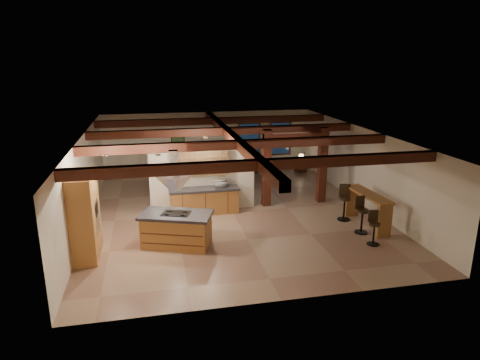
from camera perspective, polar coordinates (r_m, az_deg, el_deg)
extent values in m
plane|color=tan|center=(15.59, -1.01, -4.30)|extent=(12.00, 12.00, 0.00)
plane|color=silver|center=(20.91, -4.17, 5.09)|extent=(10.00, 0.00, 10.00)
plane|color=silver|center=(9.65, 5.80, -8.38)|extent=(10.00, 0.00, 10.00)
plane|color=silver|center=(15.06, -20.07, -0.24)|extent=(0.00, 12.00, 12.00)
plane|color=silver|center=(16.78, 15.98, 1.75)|extent=(0.00, 12.00, 12.00)
plane|color=#352311|center=(14.82, -1.07, 6.26)|extent=(12.00, 12.00, 0.00)
cube|color=#3C1C0F|center=(11.03, 2.87, 2.05)|extent=(10.00, 0.25, 0.28)
cube|color=#3C1C0F|center=(13.60, -0.02, 4.76)|extent=(10.00, 0.25, 0.28)
cube|color=#3C1C0F|center=(16.11, -1.94, 6.55)|extent=(10.00, 0.25, 0.28)
cube|color=#3C1C0F|center=(18.74, -3.40, 7.88)|extent=(10.00, 0.25, 0.28)
cube|color=#3C1C0F|center=(14.85, -1.06, 5.73)|extent=(0.28, 12.00, 0.28)
cube|color=#3C1C0F|center=(15.92, 3.57, 1.59)|extent=(0.30, 0.30, 2.90)
cube|color=#3C1C0F|center=(16.63, 10.91, 1.95)|extent=(0.30, 0.30, 2.90)
cube|color=#3C1C0F|center=(16.00, 7.47, 5.77)|extent=(2.50, 0.28, 0.28)
cube|color=silver|center=(15.56, -5.00, -0.12)|extent=(3.80, 0.18, 2.20)
cube|color=#A87636|center=(12.63, -20.00, -4.50)|extent=(0.64, 1.60, 2.40)
cube|color=silver|center=(12.61, -18.62, -4.65)|extent=(0.06, 0.62, 0.95)
cube|color=black|center=(12.54, -18.52, -3.78)|extent=(0.01, 0.50, 0.28)
cube|color=#A87636|center=(15.40, -4.76, -2.92)|extent=(2.40, 0.60, 0.86)
cube|color=black|center=(15.25, -4.80, -1.25)|extent=(2.50, 0.66, 0.08)
cube|color=#A87636|center=(15.20, -4.98, 2.41)|extent=(1.80, 0.34, 0.95)
cube|color=silver|center=(15.02, -4.90, 2.25)|extent=(1.74, 0.02, 0.90)
pyramid|color=silver|center=(12.49, -8.68, -1.37)|extent=(1.10, 1.10, 0.45)
cube|color=silver|center=(12.27, -8.84, 2.24)|extent=(0.26, 0.22, 0.73)
cube|color=#3C1C0F|center=(21.20, 1.24, 5.42)|extent=(1.10, 0.05, 1.70)
cube|color=#0D1C30|center=(21.17, 1.26, 5.40)|extent=(0.95, 0.02, 1.55)
cube|color=#3C1C0F|center=(21.62, 5.39, 5.56)|extent=(1.10, 0.05, 1.70)
cube|color=#0D1C30|center=(21.59, 5.41, 5.54)|extent=(0.95, 0.02, 1.55)
cube|color=#3C1C0F|center=(20.66, -8.30, 5.53)|extent=(0.65, 0.04, 0.85)
cube|color=#224F2C|center=(20.64, -8.29, 5.52)|extent=(0.55, 0.01, 0.75)
cylinder|color=silver|center=(11.83, -10.93, 3.29)|extent=(0.16, 0.16, 0.03)
cylinder|color=silver|center=(14.19, -4.67, 5.64)|extent=(0.16, 0.16, 0.03)
cylinder|color=silver|center=(12.18, -17.57, 3.20)|extent=(0.16, 0.16, 0.03)
cube|color=#A87636|center=(12.92, -8.44, -6.72)|extent=(2.15, 1.58, 0.93)
cube|color=black|center=(12.73, -8.53, -4.61)|extent=(2.32, 1.74, 0.09)
cube|color=black|center=(12.71, -8.54, -4.41)|extent=(0.94, 0.78, 0.02)
imported|color=#37170D|center=(18.31, -1.85, -0.22)|extent=(1.81, 1.28, 0.58)
imported|color=black|center=(21.06, 1.76, 2.08)|extent=(2.31, 1.00, 0.66)
imported|color=silver|center=(15.29, -2.58, -0.54)|extent=(0.44, 0.30, 0.24)
cube|color=#A87636|center=(14.61, 16.77, -1.85)|extent=(0.68, 2.19, 0.06)
cube|color=#A87636|center=(14.03, 18.69, -5.20)|extent=(0.49, 0.14, 1.08)
cube|color=#A87636|center=(15.56, 14.72, -2.77)|extent=(0.49, 0.14, 1.08)
cube|color=#3C1C0F|center=(21.14, 8.11, 1.84)|extent=(0.60, 0.60, 0.56)
cylinder|color=black|center=(21.06, 8.15, 2.78)|extent=(0.06, 0.06, 0.15)
cone|color=#FDD698|center=(21.02, 8.17, 3.19)|extent=(0.27, 0.27, 0.17)
cylinder|color=black|center=(13.35, 17.52, -5.64)|extent=(0.33, 0.33, 0.06)
cube|color=black|center=(13.41, 17.35, -4.57)|extent=(0.31, 0.07, 0.37)
cylinder|color=black|center=(13.47, 17.40, -6.95)|extent=(0.05, 0.05, 0.64)
cylinder|color=black|center=(13.59, 17.29, -8.15)|extent=(0.37, 0.37, 0.03)
cylinder|color=black|center=(14.10, 16.05, -3.98)|extent=(0.37, 0.37, 0.07)
cube|color=black|center=(14.15, 15.69, -2.85)|extent=(0.35, 0.10, 0.41)
cylinder|color=black|center=(14.23, 15.93, -5.39)|extent=(0.06, 0.06, 0.73)
cylinder|color=black|center=(14.35, 15.82, -6.70)|extent=(0.41, 0.41, 0.03)
cylinder|color=black|center=(15.03, 13.82, -2.42)|extent=(0.39, 0.39, 0.08)
cube|color=black|center=(15.13, 13.80, -1.30)|extent=(0.36, 0.16, 0.43)
cylinder|color=black|center=(15.16, 13.72, -3.81)|extent=(0.06, 0.06, 0.76)
cylinder|color=black|center=(15.28, 13.63, -5.11)|extent=(0.43, 0.43, 0.03)
cube|color=#3C1C0F|center=(17.62, -4.43, -0.28)|extent=(0.54, 0.54, 0.06)
cube|color=#3C1C0F|center=(17.73, -4.37, 1.13)|extent=(0.44, 0.16, 0.79)
cylinder|color=#3C1C0F|center=(17.55, -5.07, -1.23)|extent=(0.05, 0.05, 0.44)
cylinder|color=#3C1C0F|center=(17.51, -3.90, -1.25)|extent=(0.05, 0.05, 0.44)
cylinder|color=#3C1C0F|center=(17.89, -4.92, -0.89)|extent=(0.05, 0.05, 0.44)
cylinder|color=#3C1C0F|center=(17.85, -3.77, -0.91)|extent=(0.05, 0.05, 0.44)
cube|color=#3C1C0F|center=(19.04, -3.90, 0.98)|extent=(0.54, 0.54, 0.06)
cube|color=#3C1C0F|center=(18.73, -4.00, 1.95)|extent=(0.44, 0.16, 0.79)
cylinder|color=#3C1C0F|center=(19.26, -3.30, 0.38)|extent=(0.05, 0.05, 0.44)
cylinder|color=#3C1C0F|center=(19.30, -4.36, 0.39)|extent=(0.05, 0.05, 0.44)
cylinder|color=#3C1C0F|center=(18.91, -3.41, 0.09)|extent=(0.05, 0.05, 0.44)
cylinder|color=#3C1C0F|center=(18.95, -4.48, 0.10)|extent=(0.05, 0.05, 0.44)
cube|color=#3C1C0F|center=(17.55, -2.04, -0.31)|extent=(0.54, 0.54, 0.06)
cube|color=#3C1C0F|center=(17.66, -1.99, 1.11)|extent=(0.44, 0.16, 0.79)
cylinder|color=#3C1C0F|center=(17.47, -2.66, -1.27)|extent=(0.05, 0.05, 0.44)
cylinder|color=#3C1C0F|center=(17.44, -1.49, -1.28)|extent=(0.05, 0.05, 0.44)
cylinder|color=#3C1C0F|center=(17.81, -2.56, -0.92)|extent=(0.05, 0.05, 0.44)
cylinder|color=#3C1C0F|center=(17.78, -1.41, -0.94)|extent=(0.05, 0.05, 0.44)
cube|color=#3C1C0F|center=(18.97, -1.68, 0.95)|extent=(0.54, 0.54, 0.06)
cube|color=#3C1C0F|center=(18.66, -1.74, 1.93)|extent=(0.44, 0.16, 0.79)
cylinder|color=#3C1C0F|center=(19.20, -1.10, 0.35)|extent=(0.05, 0.05, 0.44)
cylinder|color=#3C1C0F|center=(19.22, -2.17, 0.37)|extent=(0.05, 0.05, 0.44)
cylinder|color=#3C1C0F|center=(18.85, -1.17, 0.06)|extent=(0.05, 0.05, 0.44)
cylinder|color=#3C1C0F|center=(18.88, -2.26, 0.07)|extent=(0.05, 0.05, 0.44)
cube|color=#3C1C0F|center=(17.51, 0.38, -0.34)|extent=(0.54, 0.54, 0.06)
cube|color=#3C1C0F|center=(17.61, 0.41, 1.08)|extent=(0.44, 0.16, 0.79)
cylinder|color=#3C1C0F|center=(17.42, -0.24, -1.30)|extent=(0.05, 0.05, 0.44)
cylinder|color=#3C1C0F|center=(17.40, 0.94, -1.32)|extent=(0.05, 0.05, 0.44)
cylinder|color=#3C1C0F|center=(17.76, -0.18, -0.96)|extent=(0.05, 0.05, 0.44)
cylinder|color=#3C1C0F|center=(17.75, 0.98, -0.97)|extent=(0.05, 0.05, 0.44)
cube|color=#3C1C0F|center=(18.93, 0.55, 0.92)|extent=(0.54, 0.54, 0.06)
cube|color=#3C1C0F|center=(18.62, 0.53, 1.91)|extent=(0.44, 0.16, 0.79)
cylinder|color=#3C1C0F|center=(19.16, 1.10, 0.33)|extent=(0.05, 0.05, 0.44)
cylinder|color=#3C1C0F|center=(19.18, 0.03, 0.34)|extent=(0.05, 0.05, 0.44)
cylinder|color=#3C1C0F|center=(18.82, 1.08, 0.03)|extent=(0.05, 0.05, 0.44)
cylinder|color=#3C1C0F|center=(18.83, -0.02, 0.04)|extent=(0.05, 0.05, 0.44)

